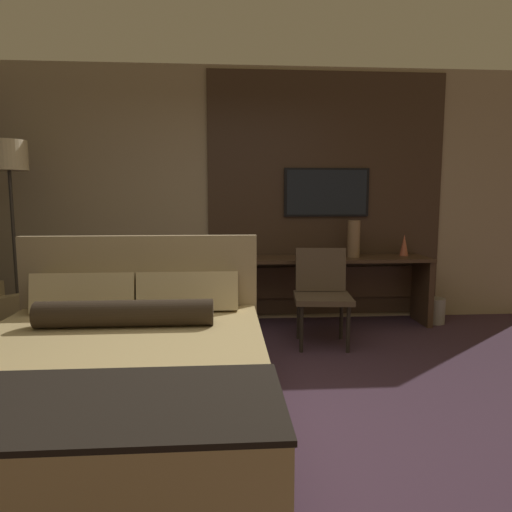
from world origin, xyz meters
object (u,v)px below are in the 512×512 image
Objects in this scene: desk at (329,277)px; floor_lamp at (9,172)px; tv at (327,192)px; vase_short at (404,245)px; vase_tall at (354,239)px; desk_chair at (322,287)px; bed at (113,386)px; waste_bin at (435,311)px.

floor_lamp is at bearing -173.89° from desk.
vase_short is at bearing -10.31° from tv.
floor_lamp reaches higher than vase_short.
vase_tall is at bearing 5.03° from floor_lamp.
vase_tall is (0.48, 0.62, 0.40)m from desk_chair.
vase_tall is (3.41, 0.30, -0.68)m from floor_lamp.
floor_lamp is at bearing -170.26° from tv.
desk is at bearing 76.86° from desk_chair.
floor_lamp is (-2.94, 0.32, 1.08)m from desk_chair.
tv is at bearing 136.19° from vase_tall.
desk_chair is (1.55, 1.70, 0.21)m from bed.
tv is (1.78, 2.56, 1.11)m from bed.
tv is at bearing 9.74° from floor_lamp.
desk is 0.92m from vase_short.
tv is 0.50× the size of floor_lamp.
bed is at bearing -124.74° from tv.
floor_lamp is at bearing 179.50° from desk_chair.
waste_bin is at bearing 37.70° from bed.
vase_short is at bearing 42.50° from bed.
floor_lamp is 4.10m from vase_short.
desk_chair is at bearing -127.59° from vase_tall.
floor_lamp is at bearing 124.46° from bed.
vase_short is 0.80m from waste_bin.
desk is 2.24× the size of tv.
desk is at bearing 171.46° from vase_tall.
bed is at bearing -126.70° from desk_chair.
vase_tall reaches higher than bed.
floor_lamp is at bearing -174.47° from vase_short.
bed is at bearing -127.00° from desk.
floor_lamp is (-3.16, -0.54, 0.18)m from tv.
tv is at bearing 169.69° from vase_short.
bed is 2.31m from desk_chair.
waste_bin is at bearing 3.49° from floor_lamp.
vase_tall is 1.42× the size of waste_bin.
vase_tall is at bearing -8.54° from desk.
floor_lamp reaches higher than tv.
desk is 0.50m from vase_tall.
vase_short is (0.60, 0.09, -0.08)m from vase_tall.
waste_bin is at bearing -13.29° from tv.
floor_lamp is 4.83× the size of vase_tall.
waste_bin is (1.18, -0.28, -1.30)m from tv.
desk is 3.37m from floor_lamp.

